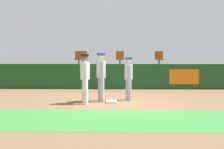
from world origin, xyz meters
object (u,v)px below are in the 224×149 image
object	(u,v)px
player_coach_visitor	(101,74)
seat_front_left	(79,58)
seat_back_left	(83,57)
first_base	(111,102)
seat_front_right	(159,58)
player_fielder_home	(85,75)
seat_front_center	(120,58)
player_runner_visitor	(129,76)

from	to	relation	value
player_coach_visitor	seat_front_left	distance (m)	5.57
seat_back_left	first_base	bearing A→B (deg)	-75.48
first_base	seat_front_right	world-z (taller)	seat_front_right
player_fielder_home	seat_back_left	xyz separation A→B (m)	(-0.95, 7.62, 0.48)
player_fielder_home	player_coach_visitor	distance (m)	0.75
player_fielder_home	seat_front_center	bearing A→B (deg)	149.92
player_runner_visitor	player_coach_visitor	bearing A→B (deg)	-89.48
first_base	seat_back_left	world-z (taller)	seat_back_left
player_fielder_home	seat_front_left	size ratio (longest dim) A/B	2.21
seat_front_right	first_base	bearing A→B (deg)	-114.07
player_fielder_home	seat_front_right	size ratio (longest dim) A/B	2.21
player_fielder_home	player_coach_visitor	size ratio (longest dim) A/B	0.98
player_fielder_home	seat_front_right	world-z (taller)	seat_front_right
seat_front_right	seat_front_left	bearing A→B (deg)	180.00
seat_front_left	player_coach_visitor	bearing A→B (deg)	-73.88
seat_front_left	seat_front_center	xyz separation A→B (m)	(2.29, -0.00, -0.00)
seat_front_center	seat_back_left	bearing A→B (deg)	141.62
seat_back_left	player_coach_visitor	bearing A→B (deg)	-77.97
player_fielder_home	seat_back_left	world-z (taller)	seat_back_left
seat_back_left	seat_front_center	world-z (taller)	same
player_runner_visitor	seat_back_left	world-z (taller)	seat_back_left
seat_front_left	seat_front_center	bearing A→B (deg)	-0.00
player_fielder_home	seat_back_left	size ratio (longest dim) A/B	2.21
seat_front_right	seat_back_left	size ratio (longest dim) A/B	1.00
player_runner_visitor	seat_front_right	distance (m)	5.40
seat_front_right	player_runner_visitor	bearing A→B (deg)	-110.23
seat_front_right	seat_back_left	bearing A→B (deg)	157.99
player_coach_visitor	seat_front_left	world-z (taller)	seat_front_left
player_runner_visitor	seat_front_left	distance (m)	5.71
first_base	seat_front_right	bearing A→B (deg)	65.93
seat_front_left	player_runner_visitor	bearing A→B (deg)	-62.55
first_base	seat_front_right	distance (m)	6.37
player_runner_visitor	seat_front_left	size ratio (longest dim) A/B	2.04
seat_front_left	seat_front_center	size ratio (longest dim) A/B	1.00
first_base	seat_front_center	bearing A→B (deg)	86.51
seat_front_left	player_fielder_home	bearing A→B (deg)	-80.56
player_runner_visitor	player_coach_visitor	distance (m)	1.12
player_fielder_home	seat_front_center	xyz separation A→B (m)	(1.33, 5.82, 0.48)
player_fielder_home	player_runner_visitor	bearing A→B (deg)	98.03
seat_front_center	player_runner_visitor	bearing A→B (deg)	-86.34
first_base	seat_front_center	xyz separation A→B (m)	(0.34, 5.65, 1.52)
seat_front_right	seat_front_left	distance (m)	4.47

